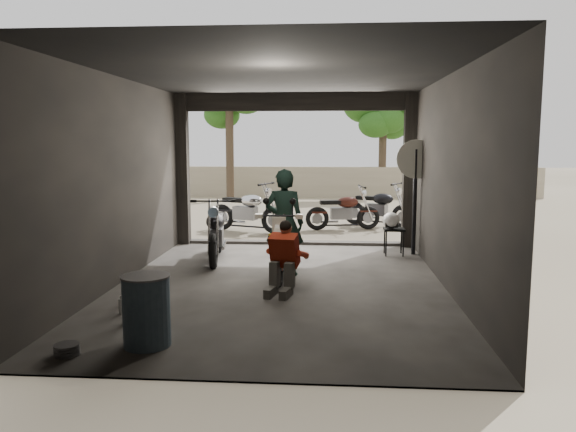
# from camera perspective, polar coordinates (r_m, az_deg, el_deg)

# --- Properties ---
(ground) EXTENTS (80.00, 80.00, 0.00)m
(ground) POSITION_cam_1_polar(r_m,az_deg,el_deg) (8.70, -0.81, -7.16)
(ground) COLOR #7A6D56
(ground) RESTS_ON ground
(garage) EXTENTS (7.00, 7.13, 3.20)m
(garage) POSITION_cam_1_polar(r_m,az_deg,el_deg) (9.01, -0.52, 1.62)
(garage) COLOR #2D2B28
(garage) RESTS_ON ground
(boundary_wall) EXTENTS (18.00, 0.30, 1.20)m
(boundary_wall) POSITION_cam_1_polar(r_m,az_deg,el_deg) (22.45, 2.37, 3.49)
(boundary_wall) COLOR gray
(boundary_wall) RESTS_ON ground
(tree_left) EXTENTS (2.20, 2.20, 5.60)m
(tree_left) POSITION_cam_1_polar(r_m,az_deg,el_deg) (21.29, -6.01, 12.35)
(tree_left) COLOR #382B1E
(tree_left) RESTS_ON ground
(tree_right) EXTENTS (2.20, 2.20, 5.00)m
(tree_right) POSITION_cam_1_polar(r_m,az_deg,el_deg) (22.51, 9.68, 10.94)
(tree_right) COLOR #382B1E
(tree_right) RESTS_ON ground
(main_bike) EXTENTS (0.71, 1.69, 1.12)m
(main_bike) POSITION_cam_1_polar(r_m,az_deg,el_deg) (9.15, -0.58, -2.82)
(main_bike) COLOR beige
(main_bike) RESTS_ON ground
(left_bike) EXTENTS (0.96, 1.86, 1.20)m
(left_bike) POSITION_cam_1_polar(r_m,az_deg,el_deg) (10.50, -7.34, -1.31)
(left_bike) COLOR black
(left_bike) RESTS_ON ground
(outside_bike_a) EXTENTS (1.96, 1.33, 1.22)m
(outside_bike_a) POSITION_cam_1_polar(r_m,az_deg,el_deg) (13.77, -4.18, 0.91)
(outside_bike_a) COLOR black
(outside_bike_a) RESTS_ON ground
(outside_bike_b) EXTENTS (1.73, 0.96, 1.11)m
(outside_bike_b) POSITION_cam_1_polar(r_m,az_deg,el_deg) (14.11, 5.61, 0.82)
(outside_bike_b) COLOR #3A140D
(outside_bike_b) RESTS_ON ground
(outside_bike_c) EXTENTS (1.84, 1.42, 1.16)m
(outside_bike_c) POSITION_cam_1_polar(r_m,az_deg,el_deg) (14.79, 9.16, 1.17)
(outside_bike_c) COLOR black
(outside_bike_c) RESTS_ON ground
(rider) EXTENTS (0.69, 0.50, 1.77)m
(rider) POSITION_cam_1_polar(r_m,az_deg,el_deg) (9.22, -0.38, -0.68)
(rider) COLOR black
(rider) RESTS_ON ground
(mechanic) EXTENTS (0.67, 0.82, 1.04)m
(mechanic) POSITION_cam_1_polar(r_m,az_deg,el_deg) (8.10, -0.60, -4.50)
(mechanic) COLOR red
(mechanic) RESTS_ON ground
(stool) EXTENTS (0.39, 0.39, 0.54)m
(stool) POSITION_cam_1_polar(r_m,az_deg,el_deg) (11.06, 10.72, -1.62)
(stool) COLOR black
(stool) RESTS_ON ground
(helmet) EXTENTS (0.41, 0.42, 0.31)m
(helmet) POSITION_cam_1_polar(r_m,az_deg,el_deg) (11.00, 10.43, -0.44)
(helmet) COLOR white
(helmet) RESTS_ON stool
(oil_drum) EXTENTS (0.67, 0.67, 0.79)m
(oil_drum) POSITION_cam_1_polar(r_m,az_deg,el_deg) (6.31, -14.18, -9.43)
(oil_drum) COLOR #3A4F61
(oil_drum) RESTS_ON ground
(sign_post) EXTENTS (0.75, 0.08, 2.25)m
(sign_post) POSITION_cam_1_polar(r_m,az_deg,el_deg) (11.07, 12.82, 3.75)
(sign_post) COLOR black
(sign_post) RESTS_ON ground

